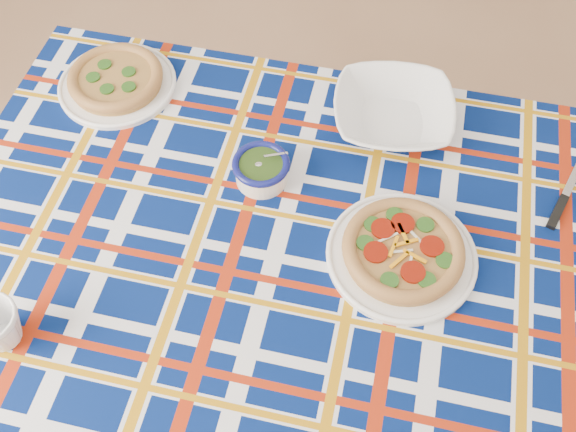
{
  "coord_description": "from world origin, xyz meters",
  "views": [
    {
      "loc": [
        -0.17,
        -0.69,
        1.78
      ],
      "look_at": [
        -0.09,
        -0.0,
        0.73
      ],
      "focal_mm": 40.0,
      "sensor_mm": 36.0,
      "label": 1
    }
  ],
  "objects_px": {
    "serving_bowl": "(393,113)",
    "pesto_bowl": "(261,169)",
    "main_focaccia_plate": "(403,250)",
    "dining_table": "(318,262)"
  },
  "relations": [
    {
      "from": "dining_table",
      "to": "serving_bowl",
      "type": "height_order",
      "value": "serving_bowl"
    },
    {
      "from": "pesto_bowl",
      "to": "dining_table",
      "type": "bearing_deg",
      "value": -60.27
    },
    {
      "from": "main_focaccia_plate",
      "to": "pesto_bowl",
      "type": "xyz_separation_m",
      "value": [
        -0.25,
        0.22,
        0.01
      ]
    },
    {
      "from": "main_focaccia_plate",
      "to": "pesto_bowl",
      "type": "distance_m",
      "value": 0.33
    },
    {
      "from": "main_focaccia_plate",
      "to": "serving_bowl",
      "type": "height_order",
      "value": "serving_bowl"
    },
    {
      "from": "dining_table",
      "to": "pesto_bowl",
      "type": "xyz_separation_m",
      "value": [
        -0.1,
        0.17,
        0.11
      ]
    },
    {
      "from": "main_focaccia_plate",
      "to": "dining_table",
      "type": "bearing_deg",
      "value": 161.85
    },
    {
      "from": "dining_table",
      "to": "pesto_bowl",
      "type": "height_order",
      "value": "pesto_bowl"
    },
    {
      "from": "serving_bowl",
      "to": "pesto_bowl",
      "type": "bearing_deg",
      "value": -157.89
    },
    {
      "from": "dining_table",
      "to": "pesto_bowl",
      "type": "relative_size",
      "value": 14.69
    }
  ]
}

